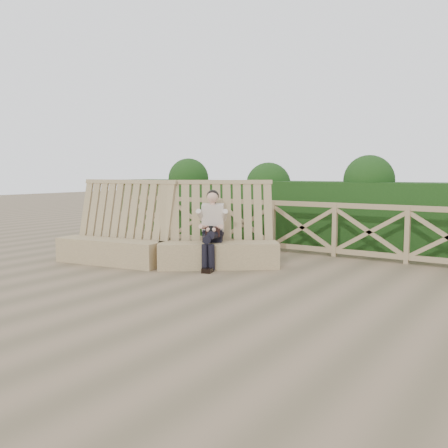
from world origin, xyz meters
The scene contains 5 objects.
ground centered at (0.00, 0.00, 0.00)m, with size 60.00×60.00×0.00m, color brown.
bench centered at (-1.54, 0.84, 0.40)m, with size 4.05×2.28×1.59m.
woman centered at (-0.65, 1.12, 0.75)m, with size 0.62×0.87×1.40m.
guardrail centered at (0.00, 3.50, 0.55)m, with size 10.10×0.09×1.10m.
hedge centered at (0.00, 4.70, 0.75)m, with size 12.00×1.20×1.50m, color black.
Camera 1 is at (4.52, -6.09, 1.73)m, focal length 40.00 mm.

